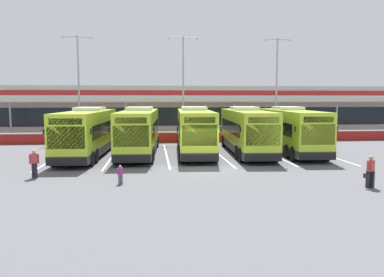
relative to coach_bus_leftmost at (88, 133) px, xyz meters
The scene contains 20 objects.
ground_plane 10.24m from the coach_bus_leftmost, 35.91° to the right, with size 200.00×200.00×0.00m, color #56565B.
terminal_building 22.56m from the coach_bus_leftmost, 68.76° to the left, with size 70.00×13.00×6.00m.
red_barrier_wall 11.91m from the coach_bus_leftmost, 46.46° to the left, with size 60.00×0.40×1.10m.
coach_bus_leftmost is the anchor object (origin of this frame).
coach_bus_left_centre 3.98m from the coach_bus_leftmost, ahead, with size 3.42×12.27×3.78m.
coach_bus_centre 8.42m from the coach_bus_leftmost, ahead, with size 3.42×12.27×3.78m.
coach_bus_right_centre 12.57m from the coach_bus_leftmost, ahead, with size 3.42×12.27×3.78m.
coach_bus_rightmost 16.39m from the coach_bus_leftmost, ahead, with size 3.42×12.27×3.78m.
bay_stripe_far_west 2.94m from the coach_bus_leftmost, behind, with size 0.14×13.00×0.01m, color silver.
bay_stripe_west 2.58m from the coach_bus_leftmost, ahead, with size 0.14×13.00×0.01m, color silver.
bay_stripe_mid_west 6.32m from the coach_bus_leftmost, ahead, with size 0.14×13.00×0.01m, color silver.
bay_stripe_centre 10.42m from the coach_bus_leftmost, ahead, with size 0.14×13.00×0.01m, color silver.
bay_stripe_mid_east 14.57m from the coach_bus_leftmost, ahead, with size 0.14×13.00×0.01m, color silver.
bay_stripe_east 18.75m from the coach_bus_leftmost, ahead, with size 0.14×13.00×0.01m, color silver.
pedestrian_with_handbag 20.01m from the coach_bus_leftmost, 37.84° to the right, with size 0.64×0.43×1.62m.
pedestrian_in_dark_coat 8.32m from the coach_bus_leftmost, 101.31° to the right, with size 0.54×0.29×1.62m.
pedestrian_child 10.74m from the coach_bus_leftmost, 71.99° to the right, with size 0.30×0.24×1.00m.
lamp_post_west 12.73m from the coach_bus_leftmost, 103.23° to the left, with size 3.24×0.28×11.00m.
lamp_post_centre 14.46m from the coach_bus_leftmost, 52.95° to the left, with size 3.24×0.28×11.00m.
lamp_post_east 22.15m from the coach_bus_leftmost, 30.98° to the left, with size 3.24×0.28×11.00m.
Camera 1 is at (-3.15, -24.12, 4.44)m, focal length 35.77 mm.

